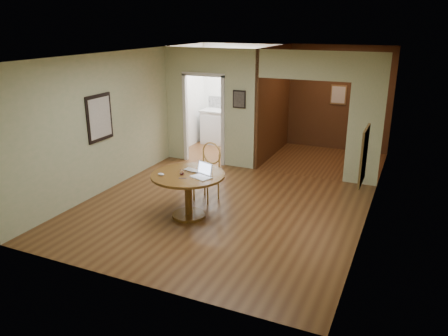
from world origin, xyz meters
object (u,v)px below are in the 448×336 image
at_px(closed_laptop, 192,171).
at_px(dining_table, 188,185).
at_px(open_laptop, 203,173).
at_px(chair, 208,168).

bearing_deg(closed_laptop, dining_table, -89.44).
xyz_separation_m(open_laptop, closed_laptop, (-0.27, 0.11, -0.05)).
relative_size(chair, closed_laptop, 3.18).
xyz_separation_m(chair, open_laptop, (0.34, -0.88, 0.24)).
relative_size(open_laptop, closed_laptop, 1.11).
xyz_separation_m(chair, closed_laptop, (0.06, -0.77, 0.19)).
relative_size(dining_table, chair, 1.14).
distance_m(dining_table, chair, 0.88).
xyz_separation_m(dining_table, chair, (-0.05, 0.88, 0.03)).
distance_m(dining_table, open_laptop, 0.40).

